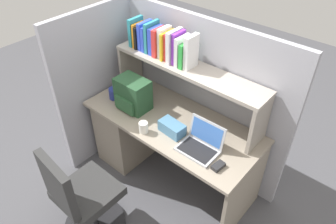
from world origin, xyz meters
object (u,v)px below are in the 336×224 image
(paper_cup, at_px, (143,127))
(snack_canister, at_px, (114,93))
(tissue_box, at_px, (172,128))
(office_chair, at_px, (83,201))
(laptop, at_px, (201,144))
(backpack, at_px, (133,95))
(computer_mouse, at_px, (218,166))

(paper_cup, distance_m, snack_canister, 0.57)
(tissue_box, distance_m, office_chair, 0.92)
(laptop, relative_size, snack_canister, 2.89)
(backpack, xyz_separation_m, tissue_box, (0.49, -0.03, -0.09))
(tissue_box, bearing_deg, laptop, 5.62)
(laptop, bearing_deg, computer_mouse, -19.87)
(snack_canister, relative_size, office_chair, 0.12)
(paper_cup, xyz_separation_m, tissue_box, (0.18, 0.15, 0.00))
(laptop, distance_m, snack_canister, 1.02)
(paper_cup, xyz_separation_m, office_chair, (-0.07, -0.65, -0.38))
(backpack, bearing_deg, office_chair, -73.79)
(paper_cup, bearing_deg, backpack, 149.38)
(paper_cup, relative_size, snack_canister, 0.89)
(tissue_box, xyz_separation_m, office_chair, (-0.25, -0.79, -0.39))
(snack_canister, bearing_deg, paper_cup, -16.60)
(paper_cup, relative_size, tissue_box, 0.44)
(snack_canister, distance_m, office_chair, 1.02)
(backpack, bearing_deg, laptop, -2.02)
(laptop, bearing_deg, backpack, 177.98)
(laptop, height_order, tissue_box, laptop)
(laptop, height_order, backpack, backpack)
(snack_canister, bearing_deg, backpack, 4.49)
(paper_cup, bearing_deg, laptop, 17.87)
(computer_mouse, bearing_deg, paper_cup, -166.68)
(snack_canister, bearing_deg, laptop, -0.49)
(laptop, xyz_separation_m, tissue_box, (-0.29, -0.01, -0.00))
(computer_mouse, relative_size, paper_cup, 1.08)
(backpack, relative_size, office_chair, 0.32)
(tissue_box, bearing_deg, computer_mouse, -3.58)
(snack_canister, bearing_deg, office_chair, -59.35)
(laptop, xyz_separation_m, paper_cup, (-0.48, -0.15, -0.00))
(tissue_box, bearing_deg, office_chair, -102.87)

